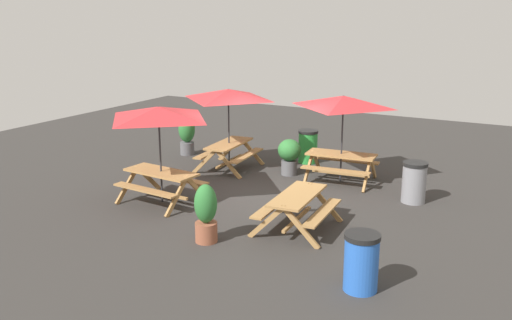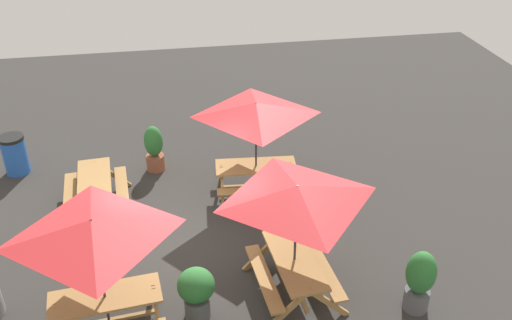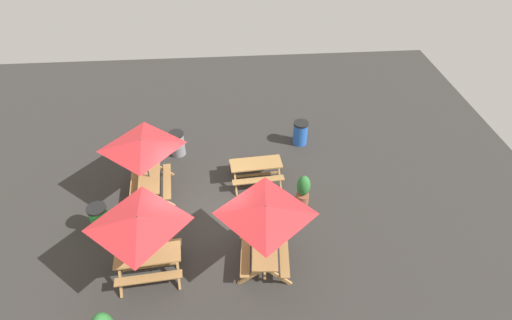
# 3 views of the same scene
# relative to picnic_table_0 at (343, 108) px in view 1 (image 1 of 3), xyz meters

# --- Properties ---
(ground_plane) EXTENTS (24.00, 24.00, 0.00)m
(ground_plane) POSITION_rel_picnic_table_0_xyz_m (1.44, 1.84, -1.99)
(ground_plane) COLOR #33302D
(ground_plane) RESTS_ON ground
(picnic_table_0) EXTENTS (2.19, 2.19, 2.34)m
(picnic_table_0) POSITION_rel_picnic_table_0_xyz_m (0.00, 0.00, 0.00)
(picnic_table_0) COLOR #A87A44
(picnic_table_0) RESTS_ON ground
(picnic_table_1) EXTENTS (1.65, 1.90, 0.81)m
(picnic_table_1) POSITION_rel_picnic_table_0_xyz_m (-0.41, 3.64, -1.43)
(picnic_table_1) COLOR #A87A44
(picnic_table_1) RESTS_ON ground
(picnic_table_2) EXTENTS (2.16, 2.16, 2.34)m
(picnic_table_2) POSITION_rel_picnic_table_0_xyz_m (3.13, 3.62, 0.00)
(picnic_table_2) COLOR #A87A44
(picnic_table_2) RESTS_ON ground
(picnic_table_3) EXTENTS (2.16, 2.16, 2.34)m
(picnic_table_3) POSITION_rel_picnic_table_0_xyz_m (3.24, 0.37, 0.00)
(picnic_table_3) COLOR #A87A44
(picnic_table_3) RESTS_ON ground
(trash_bin_blue) EXTENTS (0.59, 0.59, 0.98)m
(trash_bin_blue) POSITION_rel_picnic_table_0_xyz_m (-2.43, 5.56, -1.49)
(trash_bin_blue) COLOR blue
(trash_bin_blue) RESTS_ON ground
(trash_bin_gray) EXTENTS (0.59, 0.59, 0.98)m
(trash_bin_gray) POSITION_rel_picnic_table_0_xyz_m (-2.11, 0.75, -1.49)
(trash_bin_gray) COLOR gray
(trash_bin_gray) RESTS_ON ground
(trash_bin_green) EXTENTS (0.59, 0.59, 0.98)m
(trash_bin_green) POSITION_rel_picnic_table_0_xyz_m (1.55, -1.36, -1.49)
(trash_bin_green) COLOR green
(trash_bin_green) RESTS_ON ground
(potted_plant_0) EXTENTS (0.45, 0.45, 1.18)m
(potted_plant_0) POSITION_rel_picnic_table_0_xyz_m (0.89, 5.10, -1.39)
(potted_plant_0) COLOR #935138
(potted_plant_0) RESTS_ON ground
(potted_plant_1) EXTENTS (0.64, 0.64, 1.00)m
(potted_plant_1) POSITION_rel_picnic_table_0_xyz_m (1.48, 0.07, -1.41)
(potted_plant_1) COLOR #59595B
(potted_plant_1) RESTS_ON ground
(potted_plant_2) EXTENTS (0.51, 0.51, 1.23)m
(potted_plant_2) POSITION_rel_picnic_table_0_xyz_m (5.26, -0.41, -1.34)
(potted_plant_2) COLOR #59595B
(potted_plant_2) RESTS_ON ground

